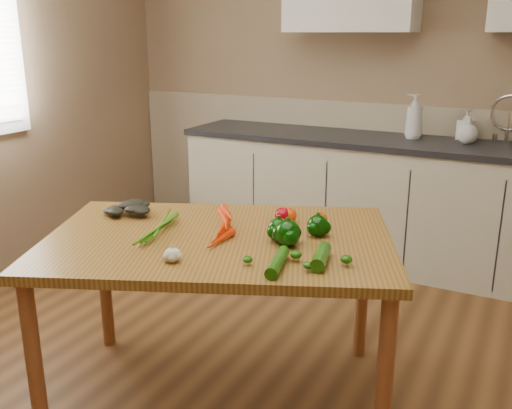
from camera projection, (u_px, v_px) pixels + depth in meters
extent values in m
cube|color=#947859|center=(369.00, 75.00, 4.18)|extent=(4.00, 0.02, 2.60)
cube|color=tan|center=(363.00, 175.00, 4.38)|extent=(3.98, 0.03, 1.10)
cube|color=#BBB79C|center=(377.00, 203.00, 4.07)|extent=(2.80, 0.60, 0.86)
cube|color=#252529|center=(381.00, 141.00, 3.94)|extent=(2.84, 0.64, 0.04)
cube|color=#99999E|center=(502.00, 157.00, 3.61)|extent=(0.55, 0.42, 0.10)
cylinder|color=silver|center=(508.00, 125.00, 3.71)|extent=(0.02, 0.02, 0.24)
cube|color=olive|center=(219.00, 241.00, 2.41)|extent=(1.69, 1.41, 0.04)
cylinder|color=brown|center=(35.00, 368.00, 2.18)|extent=(0.06, 0.06, 0.73)
cylinder|color=brown|center=(384.00, 384.00, 2.09)|extent=(0.06, 0.06, 0.73)
cylinder|color=brown|center=(105.00, 280.00, 2.95)|extent=(0.06, 0.06, 0.73)
cylinder|color=brown|center=(362.00, 289.00, 2.86)|extent=(0.06, 0.06, 0.73)
imported|color=silver|center=(414.00, 116.00, 3.87)|extent=(0.13, 0.13, 0.30)
imported|color=silver|center=(466.00, 125.00, 3.83)|extent=(0.12, 0.13, 0.20)
imported|color=silver|center=(468.00, 130.00, 3.73)|extent=(0.19, 0.19, 0.17)
ellipsoid|color=silver|center=(172.00, 255.00, 2.13)|extent=(0.07, 0.07, 0.06)
sphere|color=#053102|center=(278.00, 229.00, 2.35)|extent=(0.09, 0.09, 0.09)
sphere|color=#053102|center=(318.00, 226.00, 2.39)|extent=(0.09, 0.09, 0.09)
sphere|color=#053102|center=(288.00, 233.00, 2.28)|extent=(0.10, 0.10, 0.10)
ellipsoid|color=#94020E|center=(283.00, 215.00, 2.56)|extent=(0.08, 0.08, 0.07)
ellipsoid|color=#D03C05|center=(289.00, 215.00, 2.57)|extent=(0.07, 0.07, 0.07)
ellipsoid|color=#D03C05|center=(320.00, 220.00, 2.52)|extent=(0.06, 0.06, 0.06)
cylinder|color=#144407|center=(321.00, 257.00, 2.11)|extent=(0.09, 0.20, 0.06)
cylinder|color=#144407|center=(277.00, 262.00, 2.07)|extent=(0.10, 0.23, 0.05)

